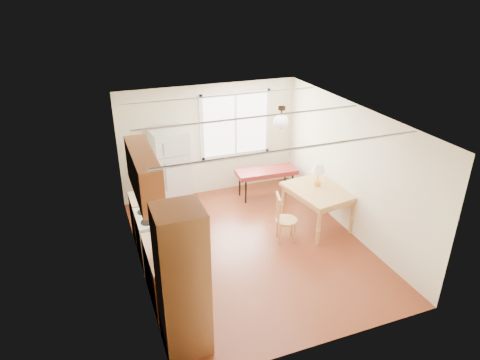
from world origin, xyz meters
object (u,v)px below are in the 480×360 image
refrigerator (170,169)px  chair (282,215)px  bench (266,173)px  dining_table (318,194)px

refrigerator → chair: (1.61, -2.10, -0.33)m
bench → chair: size_ratio=1.48×
dining_table → chair: bearing=-173.1°
refrigerator → chair: refrigerator is taller
refrigerator → dining_table: size_ratio=1.22×
refrigerator → bench: bearing=-12.1°
dining_table → chair: (-0.89, -0.25, -0.16)m
bench → dining_table: dining_table is taller
refrigerator → chair: size_ratio=1.84×
refrigerator → dining_table: bearing=-40.8°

